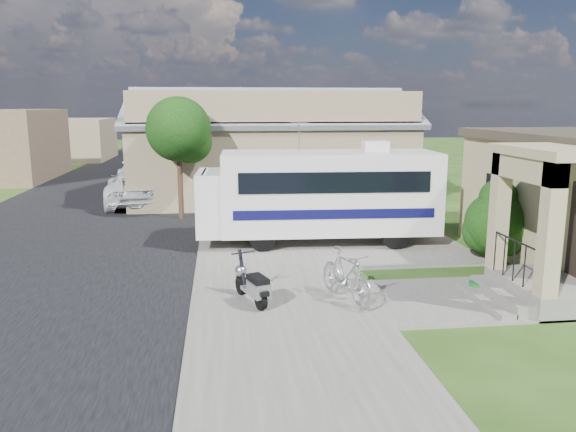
{
  "coord_description": "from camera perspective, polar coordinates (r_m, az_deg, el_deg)",
  "views": [
    {
      "loc": [
        -2.3,
        -12.29,
        4.25
      ],
      "look_at": [
        -0.5,
        2.5,
        1.3
      ],
      "focal_mm": 35.0,
      "sensor_mm": 36.0,
      "label": 1
    }
  ],
  "objects": [
    {
      "name": "scooter",
      "position": [
        12.12,
        -3.62,
        -7.02
      ],
      "size": [
        0.8,
        1.53,
        1.04
      ],
      "rotation": [
        0.0,
        0.0,
        0.34
      ],
      "color": "black",
      "rests_on": "ground"
    },
    {
      "name": "garden_hose",
      "position": [
        13.8,
        18.81,
        -6.92
      ],
      "size": [
        0.45,
        0.45,
        0.2
      ],
      "primitive_type": "cylinder",
      "color": "#13611D",
      "rests_on": "ground"
    },
    {
      "name": "walk_slab",
      "position": [
        13.17,
        17.39,
        -8.05
      ],
      "size": [
        4.0,
        3.0,
        0.05
      ],
      "primitive_type": "cube",
      "color": "#5B5952",
      "rests_on": "ground"
    },
    {
      "name": "shrub",
      "position": [
        16.31,
        20.52,
        -0.37
      ],
      "size": [
        1.88,
        1.79,
        2.31
      ],
      "color": "#2F2215",
      "rests_on": "ground"
    },
    {
      "name": "motorhome",
      "position": [
        17.31,
        3.29,
        2.39
      ],
      "size": [
        7.38,
        2.63,
        3.74
      ],
      "rotation": [
        0.0,
        0.0,
        -0.04
      ],
      "color": "silver",
      "rests_on": "ground"
    },
    {
      "name": "ground",
      "position": [
        13.21,
        3.49,
        -7.6
      ],
      "size": [
        120.0,
        120.0,
        0.0
      ],
      "primitive_type": "plane",
      "color": "#203C10"
    },
    {
      "name": "driveway_slab",
      "position": [
        17.73,
        5.65,
        -2.64
      ],
      "size": [
        7.0,
        6.0,
        0.05
      ],
      "primitive_type": "cube",
      "color": "#5B5952",
      "rests_on": "ground"
    },
    {
      "name": "sidewalk_slab",
      "position": [
        22.72,
        -3.54,
        0.48
      ],
      "size": [
        4.0,
        80.0,
        0.06
      ],
      "primitive_type": "cube",
      "color": "#5B5952",
      "rests_on": "ground"
    },
    {
      "name": "van",
      "position": [
        33.02,
        -14.35,
        4.87
      ],
      "size": [
        2.38,
        5.62,
        1.62
      ],
      "primitive_type": "imported",
      "rotation": [
        0.0,
        0.0,
        -0.02
      ],
      "color": "white",
      "rests_on": "ground"
    },
    {
      "name": "pickup_truck",
      "position": [
        25.3,
        -15.21,
        2.83
      ],
      "size": [
        3.15,
        5.61,
        1.48
      ],
      "primitive_type": "imported",
      "rotation": [
        0.0,
        0.0,
        3.28
      ],
      "color": "white",
      "rests_on": "ground"
    },
    {
      "name": "street_slab",
      "position": [
        23.28,
        -19.72,
        0.04
      ],
      "size": [
        9.0,
        80.0,
        0.02
      ],
      "primitive_type": "cube",
      "color": "black",
      "rests_on": "ground"
    },
    {
      "name": "distant_bldg_near",
      "position": [
        48.08,
        -22.43,
        7.21
      ],
      "size": [
        8.0,
        7.0,
        3.2
      ],
      "primitive_type": "cube",
      "color": "#826D51",
      "rests_on": "ground"
    },
    {
      "name": "street_tree_a",
      "position": [
        21.41,
        -10.79,
        8.33
      ],
      "size": [
        2.44,
        2.4,
        4.58
      ],
      "color": "#2F2215",
      "rests_on": "ground"
    },
    {
      "name": "bicycle",
      "position": [
        12.27,
        5.91,
        -6.3
      ],
      "size": [
        1.18,
        1.98,
        1.15
      ],
      "primitive_type": "imported",
      "rotation": [
        0.0,
        0.0,
        0.36
      ],
      "color": "#A0A1A7",
      "rests_on": "ground"
    },
    {
      "name": "street_tree_b",
      "position": [
        31.38,
        -9.62,
        9.48
      ],
      "size": [
        2.44,
        2.4,
        4.73
      ],
      "color": "#2F2215",
      "rests_on": "ground"
    },
    {
      "name": "street_tree_c",
      "position": [
        40.38,
        -9.04,
        9.44
      ],
      "size": [
        2.44,
        2.4,
        4.42
      ],
      "color": "#2F2215",
      "rests_on": "ground"
    },
    {
      "name": "warehouse",
      "position": [
        26.46,
        -1.93,
        6.29
      ],
      "size": [
        12.5,
        8.4,
        5.04
      ],
      "color": "#826D51",
      "rests_on": "ground"
    }
  ]
}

